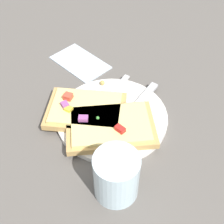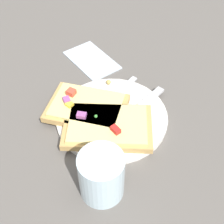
# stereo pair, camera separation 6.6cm
# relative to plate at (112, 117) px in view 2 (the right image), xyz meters

# --- Properties ---
(ground_plane) EXTENTS (4.00, 4.00, 0.00)m
(ground_plane) POSITION_rel_plate_xyz_m (0.00, 0.00, -0.01)
(ground_plane) COLOR #56514C
(plate) EXTENTS (0.24, 0.24, 0.01)m
(plate) POSITION_rel_plate_xyz_m (0.00, 0.00, 0.00)
(plate) COLOR silver
(plate) RESTS_ON ground
(fork) EXTENTS (0.07, 0.22, 0.01)m
(fork) POSITION_rel_plate_xyz_m (0.03, 0.01, 0.01)
(fork) COLOR #B7B7BC
(fork) RESTS_ON plate
(knife) EXTENTS (0.06, 0.21, 0.01)m
(knife) POSITION_rel_plate_xyz_m (-0.02, -0.05, 0.01)
(knife) COLOR #B7B7BC
(knife) RESTS_ON plate
(pizza_slice_main) EXTENTS (0.20, 0.21, 0.03)m
(pizza_slice_main) POSITION_rel_plate_xyz_m (-0.03, 0.03, 0.02)
(pizza_slice_main) COLOR tan
(pizza_slice_main) RESTS_ON plate
(pizza_slice_corner) EXTENTS (0.20, 0.19, 0.03)m
(pizza_slice_corner) POSITION_rel_plate_xyz_m (0.04, 0.04, 0.02)
(pizza_slice_corner) COLOR tan
(pizza_slice_corner) RESTS_ON plate
(crumb_scatter) EXTENTS (0.10, 0.07, 0.01)m
(crumb_scatter) POSITION_rel_plate_xyz_m (0.03, -0.02, 0.01)
(crumb_scatter) COLOR tan
(crumb_scatter) RESTS_ON plate
(drinking_glass) EXTENTS (0.08, 0.08, 0.09)m
(drinking_glass) POSITION_rel_plate_xyz_m (-0.13, 0.12, 0.04)
(drinking_glass) COLOR silver
(drinking_glass) RESTS_ON ground
(napkin) EXTENTS (0.15, 0.09, 0.01)m
(napkin) POSITION_rel_plate_xyz_m (0.20, -0.08, -0.00)
(napkin) COLOR silver
(napkin) RESTS_ON ground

